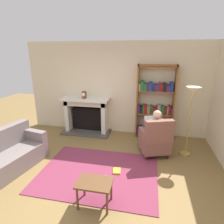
% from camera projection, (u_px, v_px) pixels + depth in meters
% --- Properties ---
extents(ground, '(14.00, 14.00, 0.00)m').
position_uv_depth(ground, '(94.00, 182.00, 3.62)').
color(ground, olive).
extents(back_wall, '(5.60, 0.10, 2.70)m').
position_uv_depth(back_wall, '(118.00, 89.00, 5.59)').
color(back_wall, beige).
rests_on(back_wall, ground).
extents(area_rug, '(2.40, 1.80, 0.01)m').
position_uv_depth(area_rug, '(99.00, 172.00, 3.90)').
color(area_rug, '#7C2E46').
rests_on(area_rug, ground).
extents(fireplace, '(1.47, 0.64, 1.10)m').
position_uv_depth(fireplace, '(87.00, 114.00, 5.77)').
color(fireplace, '#4C4742').
rests_on(fireplace, ground).
extents(mantel_clock, '(0.14, 0.14, 0.21)m').
position_uv_depth(mantel_clock, '(84.00, 95.00, 5.49)').
color(mantel_clock, brown).
rests_on(mantel_clock, fireplace).
extents(bookshelf, '(1.04, 0.32, 2.08)m').
position_uv_depth(bookshelf, '(155.00, 105.00, 5.29)').
color(bookshelf, brown).
rests_on(bookshelf, ground).
extents(armchair_reading, '(0.81, 0.80, 0.97)m').
position_uv_depth(armchair_reading, '(156.00, 140.00, 4.41)').
color(armchair_reading, '#331E14').
rests_on(armchair_reading, ground).
extents(seated_reader, '(0.48, 0.59, 1.14)m').
position_uv_depth(seated_reader, '(154.00, 130.00, 4.46)').
color(seated_reader, silver).
rests_on(seated_reader, ground).
extents(sofa_floral, '(1.03, 1.81, 0.85)m').
position_uv_depth(sofa_floral, '(4.00, 158.00, 3.85)').
color(sofa_floral, slate).
rests_on(sofa_floral, ground).
extents(side_table, '(0.56, 0.39, 0.44)m').
position_uv_depth(side_table, '(95.00, 186.00, 2.97)').
color(side_table, brown).
rests_on(side_table, ground).
extents(scattered_books, '(0.49, 0.62, 0.04)m').
position_uv_depth(scattered_books, '(107.00, 177.00, 3.71)').
color(scattered_books, gold).
rests_on(scattered_books, area_rug).
extents(floor_lamp, '(0.32, 0.32, 1.67)m').
position_uv_depth(floor_lamp, '(192.00, 98.00, 4.18)').
color(floor_lamp, '#B7933F').
rests_on(floor_lamp, ground).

